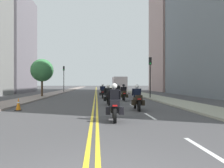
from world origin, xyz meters
TOP-DOWN VIEW (x-y plane):
  - ground_plane at (0.00, 48.00)m, footprint 264.00×264.00m
  - sidewalk_left at (-6.84, 48.00)m, footprint 2.61×144.00m
  - sidewalk_right at (6.84, 48.00)m, footprint 2.61×144.00m
  - centreline_yellow_inner at (-0.12, 48.00)m, footprint 0.12×132.00m
  - centreline_yellow_outer at (0.12, 48.00)m, footprint 0.12×132.00m
  - lane_dashes_white at (2.77, 29.00)m, footprint 0.14×56.40m
  - building_right_1 at (16.37, 27.81)m, footprint 7.88×21.42m
  - building_left_2 at (-17.16, 41.15)m, footprint 9.46×13.02m
  - building_right_2 at (15.83, 46.13)m, footprint 6.80×12.16m
  - motorcycle_0 at (0.87, 6.66)m, footprint 0.78×2.14m
  - motorcycle_1 at (2.59, 10.78)m, footprint 0.77×2.22m
  - motorcycle_2 at (0.99, 14.47)m, footprint 0.77×2.10m
  - motorcycle_3 at (2.67, 18.82)m, footprint 0.77×2.20m
  - motorcycle_4 at (0.77, 22.84)m, footprint 0.76×2.22m
  - motorcycle_5 at (2.85, 26.45)m, footprint 0.78×2.29m
  - traffic_cone_0 at (-4.67, 11.10)m, footprint 0.36×0.36m
  - traffic_light_near at (5.93, 21.93)m, footprint 0.28×0.38m
  - traffic_light_far at (-5.93, 40.66)m, footprint 0.28×0.38m
  - street_tree_0 at (-6.49, 25.57)m, footprint 2.73×2.73m
  - parked_truck at (4.13, 38.82)m, footprint 2.20×6.50m

SIDE VIEW (x-z plane):
  - ground_plane at x=0.00m, z-range 0.00..0.00m
  - centreline_yellow_inner at x=-0.12m, z-range 0.00..0.01m
  - centreline_yellow_outer at x=0.12m, z-range 0.00..0.01m
  - lane_dashes_white at x=2.77m, z-range 0.00..0.01m
  - sidewalk_left at x=-6.84m, z-range 0.00..0.12m
  - sidewalk_right at x=6.84m, z-range 0.00..0.12m
  - traffic_cone_0 at x=-4.67m, z-range 0.00..0.77m
  - motorcycle_4 at x=0.77m, z-range -0.16..1.45m
  - motorcycle_2 at x=0.99m, z-range -0.13..1.43m
  - motorcycle_1 at x=2.59m, z-range -0.14..1.45m
  - motorcycle_0 at x=0.87m, z-range -0.17..1.49m
  - motorcycle_3 at x=2.67m, z-range -0.14..1.46m
  - motorcycle_5 at x=2.85m, z-range -0.15..1.49m
  - parked_truck at x=4.13m, z-range -0.13..2.67m
  - traffic_light_near at x=5.93m, z-range 0.86..5.36m
  - street_tree_0 at x=-6.49m, z-range 0.93..5.55m
  - traffic_light_far at x=-5.93m, z-range 0.90..5.75m
  - building_left_2 at x=-17.16m, z-range 0.00..18.02m
  - building_right_1 at x=16.37m, z-range 0.00..25.01m
  - building_right_2 at x=15.83m, z-range 0.00..31.14m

